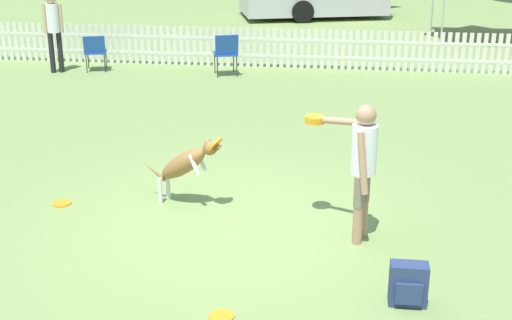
{
  "coord_description": "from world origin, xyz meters",
  "views": [
    {
      "loc": [
        1.29,
        -7.5,
        3.66
      ],
      "look_at": [
        0.3,
        0.26,
        0.76
      ],
      "focal_mm": 50.0,
      "sensor_mm": 36.0,
      "label": 1
    }
  ],
  "objects_px": {
    "folding_chair_blue_left": "(95,50)",
    "folding_chair_center": "(226,51)",
    "frisbee_near_dog": "(222,317)",
    "handler_person": "(360,157)",
    "leaping_dog": "(186,163)",
    "spectator_standing": "(53,24)",
    "frisbee_near_handler": "(62,203)",
    "backpack_on_grass": "(408,285)"
  },
  "relations": [
    {
      "from": "handler_person",
      "to": "folding_chair_center",
      "type": "distance_m",
      "value": 8.03
    },
    {
      "from": "handler_person",
      "to": "spectator_standing",
      "type": "relative_size",
      "value": 0.91
    },
    {
      "from": "leaping_dog",
      "to": "frisbee_near_dog",
      "type": "bearing_deg",
      "value": 37.4
    },
    {
      "from": "frisbee_near_dog",
      "to": "backpack_on_grass",
      "type": "distance_m",
      "value": 1.79
    },
    {
      "from": "folding_chair_center",
      "to": "frisbee_near_dog",
      "type": "bearing_deg",
      "value": 81.32
    },
    {
      "from": "backpack_on_grass",
      "to": "spectator_standing",
      "type": "xyz_separation_m",
      "value": [
        -7.0,
        8.74,
        0.86
      ]
    },
    {
      "from": "leaping_dog",
      "to": "frisbee_near_dog",
      "type": "xyz_separation_m",
      "value": [
        0.87,
        -2.48,
        -0.55
      ]
    },
    {
      "from": "backpack_on_grass",
      "to": "folding_chair_center",
      "type": "bearing_deg",
      "value": 110.06
    },
    {
      "from": "handler_person",
      "to": "frisbee_near_dog",
      "type": "bearing_deg",
      "value": 163.47
    },
    {
      "from": "frisbee_near_handler",
      "to": "folding_chair_center",
      "type": "distance_m",
      "value": 7.12
    },
    {
      "from": "handler_person",
      "to": "folding_chair_blue_left",
      "type": "distance_m",
      "value": 9.51
    },
    {
      "from": "frisbee_near_handler",
      "to": "spectator_standing",
      "type": "xyz_separation_m",
      "value": [
        -2.83,
        6.9,
        1.05
      ]
    },
    {
      "from": "handler_person",
      "to": "frisbee_near_dog",
      "type": "relative_size",
      "value": 6.79
    },
    {
      "from": "handler_person",
      "to": "folding_chair_blue_left",
      "type": "height_order",
      "value": "handler_person"
    },
    {
      "from": "frisbee_near_dog",
      "to": "folding_chair_center",
      "type": "bearing_deg",
      "value": 99.25
    },
    {
      "from": "backpack_on_grass",
      "to": "folding_chair_center",
      "type": "xyz_separation_m",
      "value": [
        -3.24,
        8.87,
        0.34
      ]
    },
    {
      "from": "frisbee_near_dog",
      "to": "spectator_standing",
      "type": "relative_size",
      "value": 0.13
    },
    {
      "from": "handler_person",
      "to": "leaping_dog",
      "type": "bearing_deg",
      "value": 90.28
    },
    {
      "from": "handler_person",
      "to": "spectator_standing",
      "type": "distance_m",
      "value": 9.86
    },
    {
      "from": "backpack_on_grass",
      "to": "folding_chair_blue_left",
      "type": "relative_size",
      "value": 0.52
    },
    {
      "from": "frisbee_near_handler",
      "to": "folding_chair_blue_left",
      "type": "relative_size",
      "value": 0.29
    },
    {
      "from": "leaping_dog",
      "to": "spectator_standing",
      "type": "relative_size",
      "value": 0.65
    },
    {
      "from": "backpack_on_grass",
      "to": "folding_chair_center",
      "type": "height_order",
      "value": "folding_chair_center"
    },
    {
      "from": "folding_chair_blue_left",
      "to": "spectator_standing",
      "type": "bearing_deg",
      "value": -0.74
    },
    {
      "from": "frisbee_near_handler",
      "to": "handler_person",
      "type": "bearing_deg",
      "value": -7.58
    },
    {
      "from": "leaping_dog",
      "to": "folding_chair_center",
      "type": "distance_m",
      "value": 6.88
    },
    {
      "from": "folding_chair_center",
      "to": "spectator_standing",
      "type": "relative_size",
      "value": 0.53
    },
    {
      "from": "frisbee_near_handler",
      "to": "leaping_dog",
      "type": "bearing_deg",
      "value": 6.65
    },
    {
      "from": "frisbee_near_dog",
      "to": "folding_chair_blue_left",
      "type": "height_order",
      "value": "folding_chair_blue_left"
    },
    {
      "from": "leaping_dog",
      "to": "folding_chair_center",
      "type": "height_order",
      "value": "leaping_dog"
    },
    {
      "from": "handler_person",
      "to": "frisbee_near_handler",
      "type": "xyz_separation_m",
      "value": [
        -3.69,
        0.49,
        -0.98
      ]
    },
    {
      "from": "frisbee_near_dog",
      "to": "folding_chair_blue_left",
      "type": "bearing_deg",
      "value": 115.39
    },
    {
      "from": "handler_person",
      "to": "spectator_standing",
      "type": "bearing_deg",
      "value": 59.43
    },
    {
      "from": "backpack_on_grass",
      "to": "folding_chair_blue_left",
      "type": "xyz_separation_m",
      "value": [
        -6.18,
        8.94,
        0.27
      ]
    },
    {
      "from": "frisbee_near_dog",
      "to": "spectator_standing",
      "type": "height_order",
      "value": "spectator_standing"
    },
    {
      "from": "frisbee_near_dog",
      "to": "backpack_on_grass",
      "type": "bearing_deg",
      "value": 14.95
    },
    {
      "from": "folding_chair_blue_left",
      "to": "spectator_standing",
      "type": "height_order",
      "value": "spectator_standing"
    },
    {
      "from": "handler_person",
      "to": "frisbee_near_handler",
      "type": "distance_m",
      "value": 3.85
    },
    {
      "from": "folding_chair_center",
      "to": "handler_person",
      "type": "bearing_deg",
      "value": 92.21
    },
    {
      "from": "folding_chair_blue_left",
      "to": "folding_chair_center",
      "type": "relative_size",
      "value": 0.88
    },
    {
      "from": "folding_chair_blue_left",
      "to": "spectator_standing",
      "type": "xyz_separation_m",
      "value": [
        -0.82,
        -0.2,
        0.58
      ]
    },
    {
      "from": "backpack_on_grass",
      "to": "frisbee_near_dog",
      "type": "bearing_deg",
      "value": -165.05
    }
  ]
}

